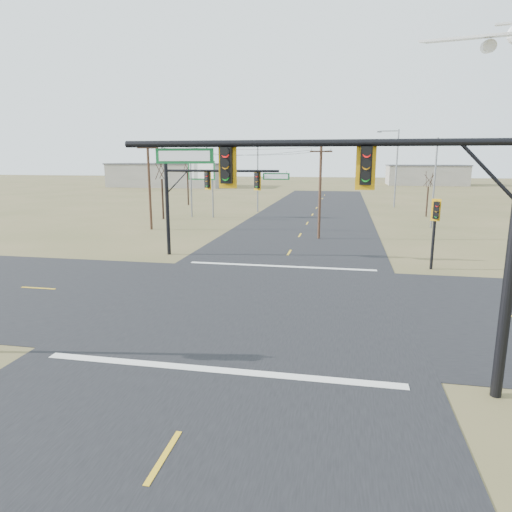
{
  "coord_description": "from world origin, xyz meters",
  "views": [
    {
      "loc": [
        3.87,
        -20.76,
        6.75
      ],
      "look_at": [
        -0.36,
        1.0,
        2.04
      ],
      "focal_mm": 32.0,
      "sensor_mm": 36.0,
      "label": 1
    }
  ],
  "objects": [
    {
      "name": "streetlight_a",
      "position": [
        12.29,
        27.27,
        4.96
      ],
      "size": [
        2.46,
        0.23,
        8.84
      ],
      "rotation": [
        0.0,
        0.0,
        0.02
      ],
      "color": "slate",
      "rests_on": "ground"
    },
    {
      "name": "pedestal_signal_ne",
      "position": [
        9.35,
        8.53,
        3.23
      ],
      "size": [
        0.67,
        0.58,
        4.43
      ],
      "rotation": [
        0.0,
        0.0,
        -0.39
      ],
      "color": "black",
      "rests_on": "ground"
    },
    {
      "name": "road_ns",
      "position": [
        0.0,
        0.0,
        0.01
      ],
      "size": [
        14.0,
        160.0,
        0.02
      ],
      "primitive_type": "cube",
      "color": "black",
      "rests_on": "ground"
    },
    {
      "name": "stop_bar_far",
      "position": [
        0.0,
        7.5,
        0.03
      ],
      "size": [
        12.0,
        0.4,
        0.01
      ],
      "primitive_type": "cube",
      "color": "silver",
      "rests_on": "road_ns"
    },
    {
      "name": "utility_pole_near",
      "position": [
        1.77,
        18.59,
        4.21
      ],
      "size": [
        1.86,
        0.83,
        7.99
      ],
      "rotation": [
        0.0,
        0.0,
        0.38
      ],
      "color": "#4A2F1F",
      "rests_on": "ground"
    },
    {
      "name": "warehouse_left",
      "position": [
        -40.0,
        90.0,
        2.75
      ],
      "size": [
        28.0,
        14.0,
        5.5
      ],
      "primitive_type": "cube",
      "color": "#9C958A",
      "rests_on": "ground"
    },
    {
      "name": "stop_bar_near",
      "position": [
        0.0,
        -7.5,
        0.03
      ],
      "size": [
        12.0,
        0.4,
        0.01
      ],
      "primitive_type": "cube",
      "color": "silver",
      "rests_on": "road_ns"
    },
    {
      "name": "streetlight_c",
      "position": [
        -7.14,
        38.0,
        4.98
      ],
      "size": [
        2.48,
        0.35,
        8.87
      ],
      "rotation": [
        0.0,
        0.0,
        0.28
      ],
      "color": "slate",
      "rests_on": "ground"
    },
    {
      "name": "utility_pole_far",
      "position": [
        -14.72,
        20.9,
        4.41
      ],
      "size": [
        2.06,
        0.28,
        8.42
      ],
      "rotation": [
        0.0,
        0.0,
        0.08
      ],
      "color": "#4A2F1F",
      "rests_on": "ground"
    },
    {
      "name": "ground",
      "position": [
        0.0,
        0.0,
        0.0
      ],
      "size": [
        320.0,
        320.0,
        0.0
      ],
      "primitive_type": "plane",
      "color": "brown",
      "rests_on": "ground"
    },
    {
      "name": "bare_tree_a",
      "position": [
        -16.61,
        28.57,
        5.68
      ],
      "size": [
        3.87,
        3.87,
        7.18
      ],
      "rotation": [
        0.0,
        0.0,
        -0.41
      ],
      "color": "black",
      "rests_on": "ground"
    },
    {
      "name": "streetlight_b",
      "position": [
        10.63,
        47.53,
        6.08
      ],
      "size": [
        3.01,
        0.29,
        10.83
      ],
      "rotation": [
        0.0,
        0.0,
        -0.04
      ],
      "color": "slate",
      "rests_on": "ground"
    },
    {
      "name": "mast_arm_far",
      "position": [
        -5.39,
        9.82,
        4.77
      ],
      "size": [
        8.83,
        0.6,
        6.58
      ],
      "rotation": [
        0.0,
        0.0,
        -0.43
      ],
      "color": "black",
      "rests_on": "ground"
    },
    {
      "name": "road_ew",
      "position": [
        0.0,
        0.0,
        0.01
      ],
      "size": [
        160.0,
        14.0,
        0.02
      ],
      "primitive_type": "cube",
      "color": "black",
      "rests_on": "ground"
    },
    {
      "name": "bare_tree_b",
      "position": [
        -19.26,
        44.8,
        5.98
      ],
      "size": [
        3.76,
        3.76,
        7.48
      ],
      "rotation": [
        0.0,
        0.0,
        -0.35
      ],
      "color": "black",
      "rests_on": "ground"
    },
    {
      "name": "mast_arm_near",
      "position": [
        4.87,
        -7.5,
        5.65
      ],
      "size": [
        11.3,
        0.42,
        7.8
      ],
      "rotation": [
        0.0,
        0.0,
        -0.03
      ],
      "color": "black",
      "rests_on": "ground"
    },
    {
      "name": "warehouse_mid",
      "position": [
        25.0,
        110.0,
        2.5
      ],
      "size": [
        20.0,
        12.0,
        5.0
      ],
      "primitive_type": "cube",
      "color": "#9C958A",
      "rests_on": "ground"
    },
    {
      "name": "bare_tree_c",
      "position": [
        13.55,
        36.76,
        4.46
      ],
      "size": [
        2.47,
        2.47,
        5.68
      ],
      "rotation": [
        0.0,
        0.0,
        -0.03
      ],
      "color": "black",
      "rests_on": "ground"
    },
    {
      "name": "highway_sign",
      "position": [
        -12.69,
        31.05,
        4.61
      ],
      "size": [
        3.45,
        0.78,
        6.57
      ],
      "rotation": [
        0.0,
        0.0,
        -0.2
      ],
      "color": "slate",
      "rests_on": "ground"
    }
  ]
}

